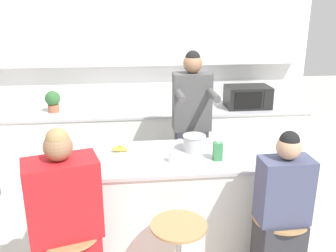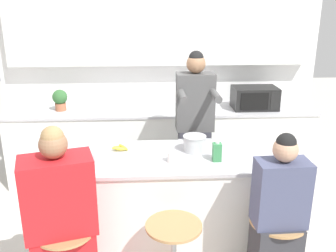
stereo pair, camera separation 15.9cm
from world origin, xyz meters
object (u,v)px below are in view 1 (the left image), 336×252
Objects in this scene: cooking_pot at (194,143)px; microwave at (248,97)px; person_wrapped_blanket at (67,232)px; bar_stool_rightmost at (278,248)px; potted_plant at (53,101)px; person_cooking at (191,135)px; banana_bunch at (119,149)px; coffee_cup_near at (174,157)px; person_seated_near at (280,225)px; fruit_bowl at (96,155)px; kitchen_island at (169,203)px; juice_carton at (218,151)px.

cooking_pot is 0.54× the size of microwave.
cooking_pot is at bearing 21.51° from person_wrapped_blanket.
potted_plant is (-2.03, 2.16, 0.68)m from bar_stool_rightmost.
banana_bunch is (-0.75, -0.52, 0.08)m from person_cooking.
person_cooking is 15.19× the size of coffee_cup_near.
person_wrapped_blanket is 2.28m from potted_plant.
banana_bunch is (-1.20, 0.84, 0.34)m from person_seated_near.
coffee_cup_near is (0.65, -0.14, 0.02)m from fruit_bowl.
coffee_cup_near is 1.96m from microwave.
kitchen_island is 1.11× the size of person_cooking.
cooking_pot is at bearing -4.82° from banana_bunch.
person_wrapped_blanket is 0.77m from fruit_bowl.
cooking_pot is at bearing 46.77° from coffee_cup_near.
person_seated_near reaches higher than fruit_bowl.
juice_carton is (0.09, -0.80, 0.14)m from person_cooking.
person_cooking is 0.82m from juice_carton.
cooking_pot is at bearing -43.56° from potted_plant.
potted_plant is (-1.65, 1.64, 0.06)m from juice_carton.
kitchen_island is at bearing -50.46° from potted_plant.
kitchen_island is 7.48× the size of potted_plant.
person_seated_near reaches higher than kitchen_island.
cooking_pot is (-0.53, 0.78, 0.38)m from person_seated_near.
bar_stool_rightmost is 1.56m from banana_bunch.
potted_plant is (-0.62, 1.50, 0.11)m from fruit_bowl.
coffee_cup_near is (-0.21, -0.23, -0.03)m from cooking_pot.
cooking_pot is 1.14× the size of potted_plant.
kitchen_island is 0.67m from banana_bunch.
kitchen_island is at bearing -114.79° from person_cooking.
person_wrapped_blanket is 7.20× the size of fruit_bowl.
person_cooking is at bearing 106.89° from person_seated_near.
cooking_pot is at bearing -124.09° from microwave.
person_wrapped_blanket is 12.55× the size of coffee_cup_near.
fruit_bowl is at bearing 152.03° from person_seated_near.
person_cooking is 5.93× the size of cooking_pot.
potted_plant is (-2.41, 0.05, 0.01)m from microwave.
coffee_cup_near is 0.44× the size of potted_plant.
bar_stool_rightmost is at bearing 63.81° from person_seated_near.
kitchen_island is 0.80m from fruit_bowl.
bar_stool_rightmost is 2.25m from microwave.
bar_stool_rightmost is 0.89m from juice_carton.
banana_bunch is (-0.67, 0.06, -0.05)m from cooking_pot.
person_cooking reaches higher than bar_stool_rightmost.
person_wrapped_blanket reaches higher than microwave.
coffee_cup_near is at bearing -125.55° from microwave.
juice_carton is at bearing -7.37° from fruit_bowl.
banana_bunch is at bearing 50.94° from person_wrapped_blanket.
person_wrapped_blanket is at bearing -113.67° from banana_bunch.
person_cooking reaches higher than person_wrapped_blanket.
banana_bunch is 1.59m from potted_plant.
person_seated_near is 3.01m from potted_plant.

